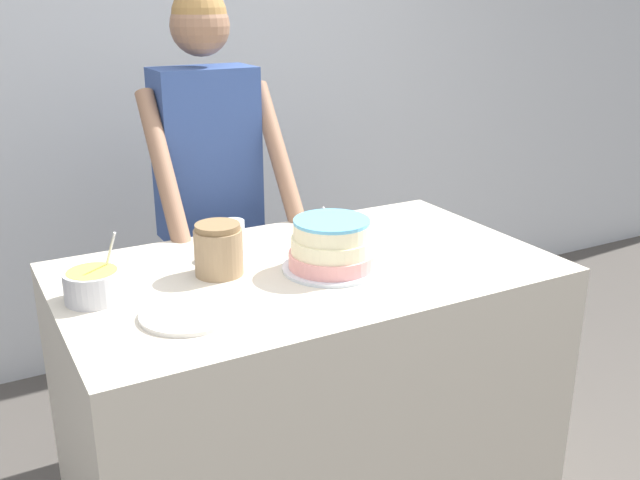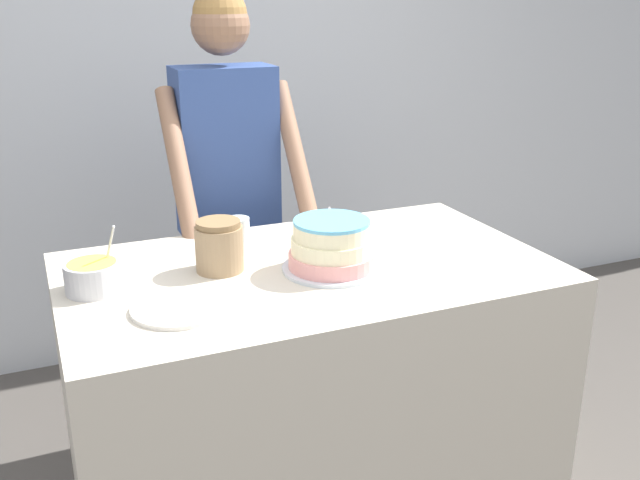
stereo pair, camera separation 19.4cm
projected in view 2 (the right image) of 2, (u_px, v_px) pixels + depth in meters
The scene contains 9 objects.
wall_back at pixel (185, 85), 3.32m from camera, with size 10.00×0.05×2.60m.
counter at pixel (309, 404), 2.26m from camera, with size 1.43×0.84×0.95m.
person_baker at pixel (228, 173), 2.67m from camera, with size 0.49×0.47×1.73m.
cake at pixel (332, 247), 2.06m from camera, with size 0.29×0.29×0.15m.
frosting_bowl_yellow at pixel (93, 276), 1.92m from camera, with size 0.15×0.15×0.18m.
frosting_bowl_orange at pixel (335, 233), 2.29m from camera, with size 0.14×0.14×0.14m.
drinking_glass at pixel (238, 236), 2.20m from camera, with size 0.07×0.07×0.11m.
ceramic_plate at pixel (180, 308), 1.81m from camera, with size 0.25×0.25×0.01m.
stoneware_jar at pixel (219, 246), 2.05m from camera, with size 0.14×0.14×0.15m.
Camera 2 is at (-0.74, -1.40, 1.72)m, focal length 40.00 mm.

